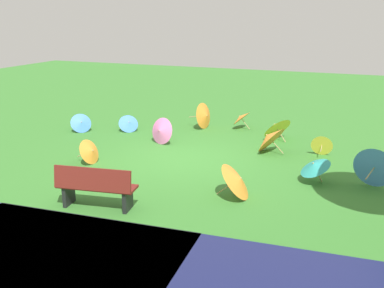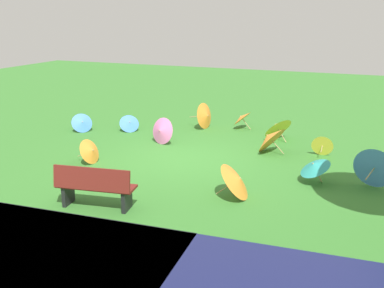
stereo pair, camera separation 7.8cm
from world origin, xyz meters
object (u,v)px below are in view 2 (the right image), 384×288
at_px(parasol_orange_1, 237,180).
at_px(parasol_blue_2, 129,123).
at_px(parasol_orange_3, 242,117).
at_px(parasol_teal_0, 314,166).
at_px(parasol_yellow_0, 277,127).
at_px(parasol_yellow_2, 322,145).
at_px(parasol_pink_0, 161,131).
at_px(parasol_orange_0, 269,138).
at_px(parasol_blue_1, 375,167).
at_px(park_bench, 95,187).
at_px(parasol_blue_0, 82,122).
at_px(parasol_orange_5, 91,151).
at_px(parasol_orange_4, 206,116).

height_order(parasol_orange_1, parasol_blue_2, parasol_orange_1).
bearing_deg(parasol_orange_3, parasol_orange_1, 105.35).
relative_size(parasol_teal_0, parasol_blue_2, 1.21).
relative_size(parasol_yellow_0, parasol_yellow_2, 1.95).
bearing_deg(parasol_pink_0, parasol_orange_0, -173.65).
xyz_separation_m(parasol_teal_0, parasol_blue_2, (6.28, -2.51, -0.13)).
bearing_deg(parasol_orange_0, parasol_yellow_0, -86.02).
bearing_deg(parasol_orange_3, parasol_yellow_0, 147.63).
height_order(parasol_orange_1, parasol_blue_1, parasol_blue_1).
bearing_deg(parasol_pink_0, parasol_orange_1, 137.00).
distance_m(park_bench, parasol_orange_0, 5.55).
bearing_deg(parasol_orange_0, parasol_blue_0, 0.55).
height_order(parasol_blue_1, parasol_yellow_2, parasol_blue_1).
relative_size(parasol_orange_0, parasol_orange_3, 1.52).
bearing_deg(parasol_blue_0, parasol_orange_0, -179.45).
bearing_deg(parasol_orange_1, parasol_orange_5, -10.18).
xyz_separation_m(parasol_teal_0, parasol_orange_4, (4.08, -3.82, 0.03)).
relative_size(parasol_blue_1, parasol_blue_2, 1.21).
bearing_deg(parasol_blue_1, parasol_yellow_0, -47.04).
distance_m(parasol_yellow_2, parasol_orange_5, 6.24).
bearing_deg(parasol_yellow_2, parasol_orange_1, 70.46).
xyz_separation_m(parasol_yellow_0, parasol_yellow_2, (-1.51, 1.15, -0.11)).
xyz_separation_m(parasol_blue_0, parasol_orange_3, (-4.74, -2.38, 0.08)).
relative_size(parasol_blue_0, parasol_pink_0, 0.93).
distance_m(parasol_orange_3, parasol_orange_4, 1.20).
distance_m(parasol_yellow_0, parasol_orange_5, 5.72).
relative_size(parasol_orange_1, parasol_yellow_2, 1.59).
xyz_separation_m(parasol_orange_0, parasol_orange_5, (4.08, 2.67, -0.10)).
relative_size(parasol_teal_0, parasol_blue_1, 1.00).
bearing_deg(parasol_blue_1, parasol_orange_4, -33.24).
height_order(parasol_orange_3, parasol_yellow_2, parasol_orange_3).
relative_size(parasol_teal_0, parasol_orange_4, 1.07).
bearing_deg(parasol_orange_3, parasol_pink_0, 57.50).
bearing_deg(park_bench, parasol_yellow_2, -125.48).
relative_size(parasol_blue_2, parasol_yellow_2, 1.38).
bearing_deg(parasol_orange_1, parasol_yellow_2, -109.54).
xyz_separation_m(parasol_orange_0, parasol_blue_0, (6.22, 0.06, -0.12)).
bearing_deg(parasol_orange_0, parasol_orange_5, 33.16).
relative_size(parasol_orange_0, parasol_orange_5, 1.61).
relative_size(parasol_blue_1, parasol_orange_4, 1.07).
distance_m(parasol_orange_1, parasol_blue_1, 3.22).
relative_size(parasol_blue_2, parasol_orange_3, 1.11).
height_order(parasol_blue_2, parasol_yellow_2, parasol_yellow_2).
height_order(parasol_teal_0, parasol_orange_1, parasol_orange_1).
bearing_deg(parasol_yellow_0, parasol_orange_4, -9.88).
distance_m(park_bench, parasol_yellow_2, 6.53).
height_order(parasol_orange_0, parasol_pink_0, parasol_orange_0).
xyz_separation_m(parasol_orange_0, parasol_blue_2, (4.80, -0.57, -0.14)).
bearing_deg(parasol_blue_1, parasol_orange_1, 33.61).
bearing_deg(parasol_yellow_0, parasol_blue_1, 132.96).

